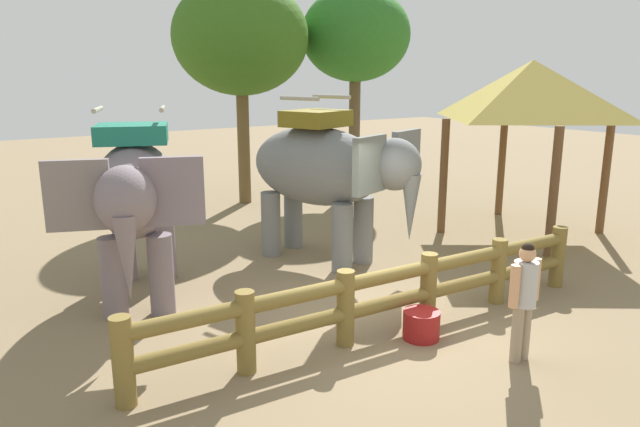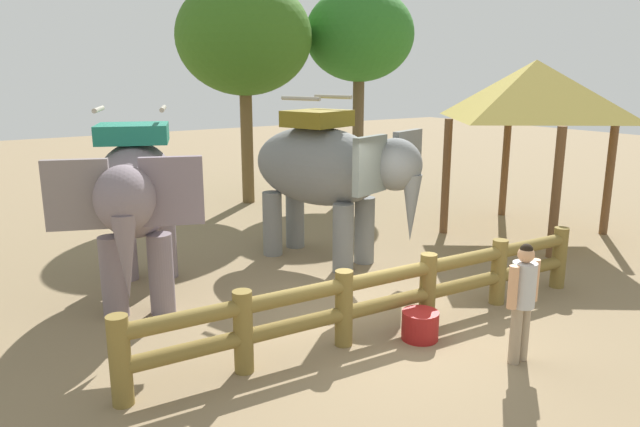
# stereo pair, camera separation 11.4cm
# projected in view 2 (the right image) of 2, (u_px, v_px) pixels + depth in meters

# --- Properties ---
(ground_plane) EXTENTS (60.00, 60.00, 0.00)m
(ground_plane) POSITION_uv_depth(u_px,v_px,m) (375.00, 326.00, 8.56)
(ground_plane) COLOR #806C4D
(log_fence) EXTENTS (7.49, 0.64, 1.05)m
(log_fence) POSITION_uv_depth(u_px,v_px,m) (388.00, 293.00, 8.21)
(log_fence) COLOR olive
(log_fence) RESTS_ON ground
(elephant_near_left) EXTENTS (2.64, 3.66, 3.08)m
(elephant_near_left) POSITION_uv_depth(u_px,v_px,m) (136.00, 195.00, 9.17)
(elephant_near_left) COLOR slate
(elephant_near_left) RESTS_ON ground
(elephant_center) EXTENTS (2.61, 3.79, 3.17)m
(elephant_center) POSITION_uv_depth(u_px,v_px,m) (327.00, 171.00, 11.16)
(elephant_center) COLOR slate
(elephant_center) RESTS_ON ground
(tourist_woman_in_black) EXTENTS (0.55, 0.32, 1.56)m
(tourist_woman_in_black) POSITION_uv_depth(u_px,v_px,m) (523.00, 295.00, 7.33)
(tourist_woman_in_black) COLOR gray
(tourist_woman_in_black) RESTS_ON ground
(thatched_shelter) EXTENTS (3.99, 3.99, 3.86)m
(thatched_shelter) POSITION_uv_depth(u_px,v_px,m) (534.00, 92.00, 12.80)
(thatched_shelter) COLOR brown
(thatched_shelter) RESTS_ON ground
(tree_back_center) EXTENTS (3.63, 3.63, 6.06)m
(tree_back_center) POSITION_uv_depth(u_px,v_px,m) (244.00, 38.00, 15.73)
(tree_back_center) COLOR brown
(tree_back_center) RESTS_ON ground
(tree_far_right) EXTENTS (3.17, 3.17, 6.01)m
(tree_far_right) POSITION_uv_depth(u_px,v_px,m) (359.00, 36.00, 17.10)
(tree_far_right) COLOR brown
(tree_far_right) RESTS_ON ground
(feed_bucket) EXTENTS (0.51, 0.51, 0.40)m
(feed_bucket) POSITION_uv_depth(u_px,v_px,m) (420.00, 325.00, 8.12)
(feed_bucket) COLOR maroon
(feed_bucket) RESTS_ON ground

